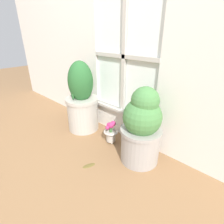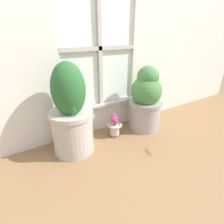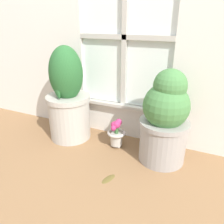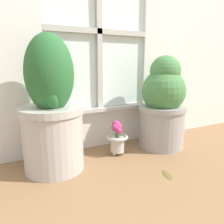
# 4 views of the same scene
# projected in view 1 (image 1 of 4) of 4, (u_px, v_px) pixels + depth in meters

# --- Properties ---
(ground_plane) EXTENTS (10.00, 10.00, 0.00)m
(ground_plane) POSITION_uv_depth(u_px,v_px,m) (81.00, 157.00, 1.54)
(ground_plane) COLOR olive
(potted_plant_left) EXTENTS (0.35, 0.35, 0.75)m
(potted_plant_left) POSITION_uv_depth(u_px,v_px,m) (82.00, 101.00, 1.87)
(potted_plant_left) COLOR #B7B2A8
(potted_plant_left) RESTS_ON ground_plane
(potted_plant_right) EXTENTS (0.34, 0.34, 0.65)m
(potted_plant_right) POSITION_uv_depth(u_px,v_px,m) (142.00, 128.00, 1.39)
(potted_plant_right) COLOR #9E9993
(potted_plant_right) RESTS_ON ground_plane
(flower_vase) EXTENTS (0.14, 0.14, 0.23)m
(flower_vase) POSITION_uv_depth(u_px,v_px,m) (111.00, 132.00, 1.70)
(flower_vase) COLOR #BCB7AD
(flower_vase) RESTS_ON ground_plane
(fallen_leaf) EXTENTS (0.08, 0.12, 0.01)m
(fallen_leaf) POSITION_uv_depth(u_px,v_px,m) (89.00, 165.00, 1.44)
(fallen_leaf) COLOR brown
(fallen_leaf) RESTS_ON ground_plane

